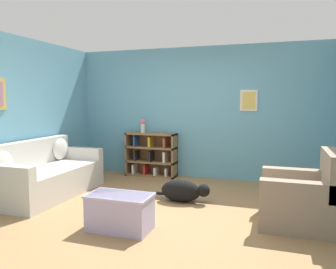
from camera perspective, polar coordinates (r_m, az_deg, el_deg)
name	(u,v)px	position (r m, az deg, el deg)	size (l,w,h in m)	color
ground_plane	(159,212)	(4.70, -1.61, -13.34)	(14.00, 14.00, 0.00)	#997047
wall_back	(198,113)	(6.59, 5.18, 3.76)	(5.60, 0.13, 2.60)	#609EB7
wall_left	(9,116)	(5.83, -25.89, 2.91)	(0.13, 5.00, 2.60)	#609EB7
couch	(46,176)	(5.76, -20.50, -6.74)	(0.92, 1.92, 0.89)	beige
bookshelf	(152,155)	(6.75, -2.87, -3.57)	(1.04, 0.33, 0.89)	olive
recliner_chair	(304,199)	(4.48, 22.60, -10.30)	(0.91, 0.91, 0.94)	gray
coffee_table	(120,211)	(4.06, -8.39, -13.05)	(0.77, 0.43, 0.44)	#ADA3CC
dog	(183,191)	(5.09, 2.59, -9.77)	(0.91, 0.30, 0.34)	black
vase	(143,125)	(6.73, -4.42, 1.69)	(0.11, 0.11, 0.28)	silver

